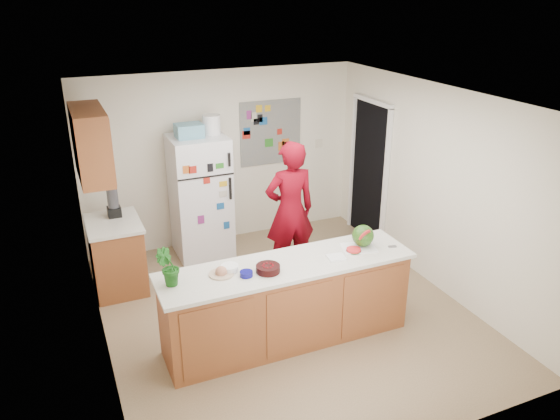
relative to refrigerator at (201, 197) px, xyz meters
name	(u,v)px	position (x,y,z in m)	size (l,w,h in m)	color
floor	(285,312)	(0.45, -1.88, -0.86)	(4.00, 4.50, 0.02)	brown
wall_back	(222,158)	(0.45, 0.38, 0.40)	(4.00, 0.02, 2.50)	beige
wall_left	(93,246)	(-1.56, -1.88, 0.40)	(0.02, 4.50, 2.50)	beige
wall_right	(436,188)	(2.46, -1.88, 0.40)	(0.02, 4.50, 2.50)	beige
ceiling	(286,97)	(0.45, -1.88, 1.66)	(4.00, 4.50, 0.02)	white
doorway	(369,172)	(2.44, -0.43, 0.17)	(0.03, 0.85, 2.04)	black
peninsula_base	(287,304)	(0.25, -2.38, -0.41)	(2.60, 0.62, 0.88)	brown
peninsula_top	(288,265)	(0.25, -2.38, 0.05)	(2.68, 0.70, 0.04)	silver
side_counter_base	(117,257)	(-1.24, -0.53, -0.42)	(0.60, 0.80, 0.86)	brown
side_counter_top	(113,223)	(-1.24, -0.53, 0.03)	(0.64, 0.84, 0.04)	silver
upper_cabinets	(91,144)	(-1.37, -0.58, 1.05)	(0.35, 1.00, 0.80)	brown
refrigerator	(201,197)	(0.00, 0.00, 0.00)	(0.75, 0.70, 1.70)	silver
fridge_top_bin	(189,131)	(-0.10, 0.00, 0.94)	(0.35, 0.28, 0.18)	#5999B2
photo_collage	(271,133)	(1.20, 0.36, 0.70)	(0.95, 0.01, 0.95)	slate
person	(290,211)	(0.87, -1.08, 0.06)	(0.66, 0.43, 1.82)	#6B0411
blender_appliance	(113,202)	(-1.19, -0.36, 0.24)	(0.13, 0.13, 0.38)	black
cutting_board	(358,248)	(1.10, -2.36, 0.08)	(0.36, 0.27, 0.01)	silver
watermelon	(363,236)	(1.16, -2.34, 0.20)	(0.24, 0.24, 0.24)	#285614
watermelon_slice	(354,250)	(1.01, -2.41, 0.09)	(0.15, 0.15, 0.02)	red
cherry_bowl	(268,269)	(0.00, -2.46, 0.11)	(0.24, 0.24, 0.07)	black
white_bowl	(230,268)	(-0.34, -2.29, 0.10)	(0.17, 0.17, 0.06)	silver
cobalt_bowl	(246,274)	(-0.22, -2.45, 0.10)	(0.13, 0.13, 0.05)	#0B0A62
plate	(221,274)	(-0.44, -2.33, 0.08)	(0.25, 0.25, 0.02)	#BAB392
paper_towel	(336,257)	(0.76, -2.47, 0.08)	(0.18, 0.16, 0.02)	white
keys	(392,247)	(1.45, -2.48, 0.08)	(0.09, 0.04, 0.01)	gray
potted_plant	(168,267)	(-0.95, -2.33, 0.26)	(0.21, 0.17, 0.38)	#1D4514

